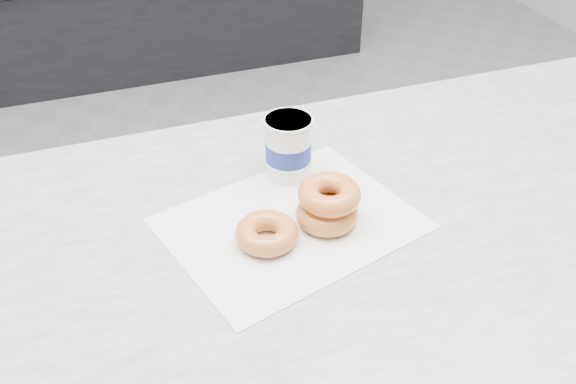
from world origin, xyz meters
TOP-DOWN VIEW (x-y plane):
  - ground at (0.00, 0.00)m, footprint 5.00×5.00m
  - wax_paper at (-0.03, -0.54)m, footprint 0.40×0.34m
  - donut_single at (-0.08, -0.57)m, footprint 0.09×0.09m
  - donut_stack at (0.02, -0.56)m, footprint 0.11×0.11m
  - coffee_cup at (0.01, -0.43)m, footprint 0.08×0.08m

SIDE VIEW (x-z plane):
  - ground at x=0.00m, z-range 0.00..0.00m
  - wax_paper at x=-0.03m, z-range 0.90..0.90m
  - donut_single at x=-0.08m, z-range 0.90..0.93m
  - donut_stack at x=0.02m, z-range 0.90..0.96m
  - coffee_cup at x=0.01m, z-range 0.90..1.00m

